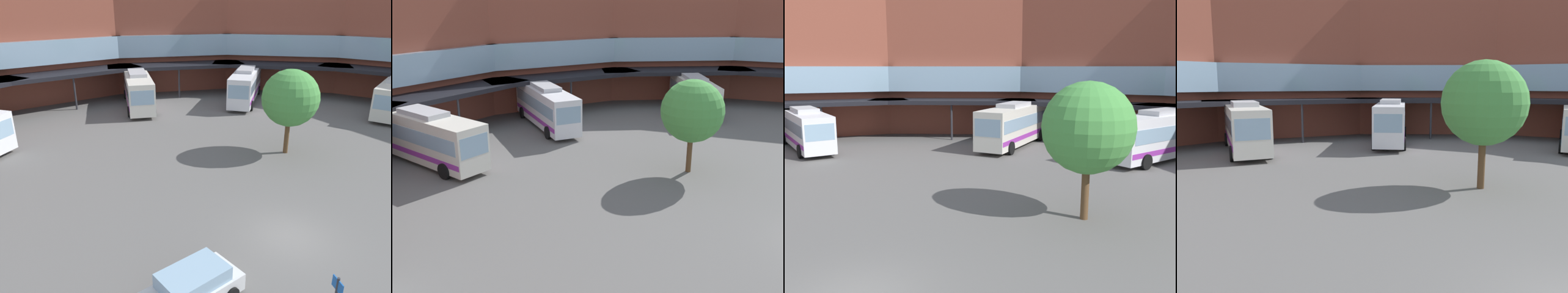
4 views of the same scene
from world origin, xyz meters
The scene contains 4 objects.
station_building centered at (0.00, 21.33, 7.05)m, with size 78.82×44.70×14.63m.
bus_2 centered at (0.40, 26.73, 1.99)m, with size 4.85×11.39×3.93m.
bus_4 centered at (12.36, 23.71, 1.98)m, with size 8.98×10.07×3.92m.
plaza_tree centered at (6.78, 8.98, 4.33)m, with size 4.24×4.24×6.47m.
Camera 4 is at (-8.88, -3.74, 5.30)m, focal length 35.97 mm.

